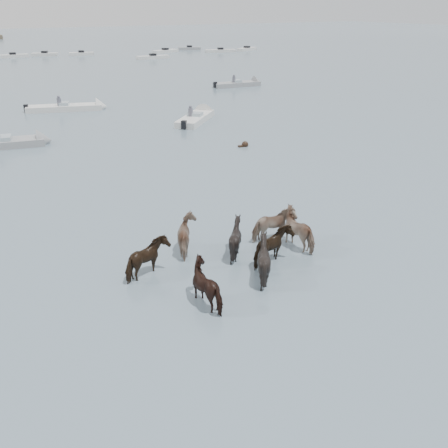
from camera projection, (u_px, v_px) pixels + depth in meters
ground at (230, 296)px, 14.71m from camera, size 400.00×400.00×0.00m
pony_herd at (241, 247)px, 16.41m from camera, size 7.79×4.94×1.54m
swimming_pony at (244, 145)px, 30.24m from camera, size 0.72×0.44×0.44m
motorboat_b at (18, 142)px, 30.30m from camera, size 5.52×2.57×1.92m
motorboat_c at (75, 108)px, 40.62m from camera, size 6.94×3.55×1.92m
motorboat_d at (198, 117)px, 37.26m from camera, size 5.18×5.10×1.92m
motorboat_e at (243, 84)px, 52.72m from camera, size 6.01×2.24×1.92m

